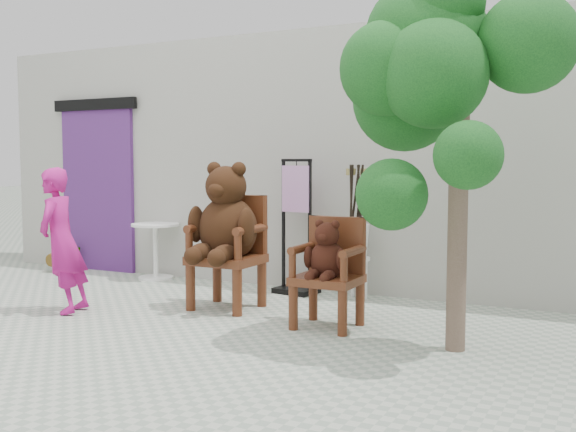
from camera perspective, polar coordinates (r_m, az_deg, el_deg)
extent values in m
plane|color=#9EA493|center=(5.81, -10.85, -10.25)|extent=(60.00, 60.00, 0.00)
cube|color=#ABAAA0|center=(8.29, 2.24, 4.73)|extent=(9.00, 1.00, 3.00)
cube|color=#51236A|center=(9.54, -15.76, 2.14)|extent=(1.20, 0.08, 2.20)
cube|color=black|center=(9.53, -16.08, 9.06)|extent=(1.40, 0.06, 0.15)
cylinder|color=#441E0E|center=(6.82, -8.26, -6.03)|extent=(0.10, 0.10, 0.46)
cylinder|color=#441E0E|center=(7.22, -6.02, -5.42)|extent=(0.10, 0.10, 0.46)
cylinder|color=#441E0E|center=(6.53, -4.33, -6.48)|extent=(0.10, 0.10, 0.46)
cylinder|color=#441E0E|center=(6.94, -2.23, -5.80)|extent=(0.10, 0.10, 0.46)
cube|color=#441E0E|center=(6.83, -5.23, -3.68)|extent=(0.65, 0.60, 0.09)
cube|color=#441E0E|center=(7.00, -4.14, -0.64)|extent=(0.62, 0.09, 0.60)
cylinder|color=#441E0E|center=(7.15, -6.09, -0.55)|extent=(0.09, 0.09, 0.60)
cylinder|color=#441E0E|center=(6.76, -8.38, -2.26)|extent=(0.08, 0.08, 0.27)
cylinder|color=#441E0E|center=(6.94, -7.23, -0.94)|extent=(0.09, 0.57, 0.09)
cylinder|color=#441E0E|center=(6.86, -2.12, -0.74)|extent=(0.09, 0.09, 0.60)
cylinder|color=#441E0E|center=(6.45, -4.27, -2.55)|extent=(0.08, 0.08, 0.27)
cylinder|color=#441E0E|center=(6.64, -3.19, -1.16)|extent=(0.09, 0.57, 0.09)
ellipsoid|color=black|center=(6.82, -5.11, -1.09)|extent=(0.62, 0.53, 0.65)
sphere|color=black|center=(6.76, -5.28, 2.50)|extent=(0.41, 0.41, 0.41)
ellipsoid|color=black|center=(6.62, -6.03, 2.18)|extent=(0.19, 0.15, 0.15)
sphere|color=black|center=(6.84, -6.27, 3.99)|extent=(0.14, 0.14, 0.14)
sphere|color=black|center=(6.69, -4.19, 3.99)|extent=(0.14, 0.14, 0.14)
ellipsoid|color=black|center=(6.86, -7.79, -0.69)|extent=(0.14, 0.21, 0.37)
ellipsoid|color=black|center=(6.68, -7.34, -3.06)|extent=(0.18, 0.36, 0.18)
sphere|color=black|center=(6.57, -8.05, -3.38)|extent=(0.18, 0.18, 0.18)
ellipsoid|color=black|center=(6.55, -3.55, -0.91)|extent=(0.14, 0.21, 0.37)
ellipsoid|color=black|center=(6.54, -5.39, -3.21)|extent=(0.18, 0.36, 0.18)
sphere|color=black|center=(6.42, -6.08, -3.55)|extent=(0.18, 0.18, 0.18)
cylinder|color=#441E0E|center=(6.00, 0.45, -7.77)|extent=(0.08, 0.08, 0.39)
cylinder|color=#441E0E|center=(6.37, 2.15, -7.04)|extent=(0.08, 0.08, 0.39)
cylinder|color=#441E0E|center=(5.81, 4.63, -8.20)|extent=(0.08, 0.08, 0.39)
cylinder|color=#441E0E|center=(6.19, 6.12, -7.40)|extent=(0.08, 0.08, 0.39)
cube|color=#441E0E|center=(6.04, 3.34, -5.42)|extent=(0.56, 0.52, 0.07)
cube|color=#441E0E|center=(6.20, 4.17, -2.41)|extent=(0.53, 0.07, 0.52)
cylinder|color=#441E0E|center=(6.29, 2.12, -2.30)|extent=(0.07, 0.07, 0.52)
cylinder|color=#441E0E|center=(5.93, 0.37, -4.09)|extent=(0.07, 0.07, 0.23)
cylinder|color=#441E0E|center=(6.10, 1.25, -2.74)|extent=(0.07, 0.49, 0.07)
cylinder|color=#441E0E|center=(6.11, 6.28, -2.53)|extent=(0.07, 0.07, 0.52)
cylinder|color=#441E0E|center=(5.73, 4.74, -4.41)|extent=(0.07, 0.07, 0.23)
cylinder|color=#441E0E|center=(5.91, 5.52, -3.00)|extent=(0.07, 0.49, 0.07)
ellipsoid|color=black|center=(6.02, 3.38, -3.74)|extent=(0.33, 0.28, 0.35)
sphere|color=black|center=(5.98, 3.33, -1.60)|extent=(0.22, 0.22, 0.22)
ellipsoid|color=black|center=(5.90, 2.98, -1.84)|extent=(0.10, 0.08, 0.08)
sphere|color=black|center=(6.00, 2.68, -0.67)|extent=(0.08, 0.08, 0.08)
sphere|color=black|center=(5.94, 4.03, -0.73)|extent=(0.08, 0.08, 0.08)
ellipsoid|color=black|center=(6.01, 1.73, -3.51)|extent=(0.08, 0.11, 0.20)
ellipsoid|color=black|center=(5.93, 2.16, -4.97)|extent=(0.10, 0.19, 0.10)
sphere|color=black|center=(5.86, 1.85, -5.19)|extent=(0.09, 0.09, 0.09)
ellipsoid|color=black|center=(5.89, 4.50, -3.69)|extent=(0.08, 0.11, 0.20)
ellipsoid|color=black|center=(5.87, 3.44, -5.07)|extent=(0.10, 0.19, 0.10)
sphere|color=black|center=(5.81, 3.13, -5.29)|extent=(0.09, 0.09, 0.09)
imported|color=#B21576|center=(6.95, -18.61, -2.01)|extent=(0.48, 0.60, 1.42)
cylinder|color=white|center=(8.65, -11.18, -0.73)|extent=(0.60, 0.60, 0.03)
cylinder|color=white|center=(8.69, -11.14, -2.96)|extent=(0.06, 0.06, 0.68)
cylinder|color=white|center=(8.74, -11.11, -5.14)|extent=(0.44, 0.44, 0.03)
cube|color=black|center=(7.67, -0.38, -0.87)|extent=(0.03, 0.03, 1.50)
cube|color=black|center=(7.46, 1.85, -1.02)|extent=(0.03, 0.03, 1.50)
cube|color=black|center=(7.53, 0.73, 4.75)|extent=(0.40, 0.09, 0.03)
cube|color=black|center=(7.67, 0.72, -6.31)|extent=(0.50, 0.41, 0.06)
cube|color=#CA8BCA|center=(7.53, 0.68, 2.31)|extent=(0.36, 0.09, 0.52)
cylinder|color=black|center=(7.53, 0.73, 4.52)|extent=(0.01, 0.01, 0.08)
cylinder|color=white|center=(7.31, 5.72, -3.61)|extent=(0.32, 0.32, 0.03)
cylinder|color=white|center=(7.39, 6.56, -5.25)|extent=(0.03, 0.03, 0.44)
cylinder|color=white|center=(7.45, 5.33, -5.16)|extent=(0.03, 0.03, 0.44)
cylinder|color=white|center=(7.30, 4.84, -5.37)|extent=(0.03, 0.03, 0.44)
cylinder|color=white|center=(7.24, 6.09, -5.46)|extent=(0.03, 0.03, 0.44)
cylinder|color=black|center=(7.30, 5.67, 1.23)|extent=(0.10, 0.08, 0.80)
cylinder|color=olive|center=(7.32, 5.62, 3.75)|extent=(0.04, 0.04, 0.08)
cylinder|color=black|center=(7.24, 5.37, 1.21)|extent=(0.08, 0.11, 0.80)
cylinder|color=olive|center=(7.22, 5.08, 3.74)|extent=(0.04, 0.04, 0.08)
cylinder|color=black|center=(7.23, 6.11, 1.20)|extent=(0.04, 0.13, 0.80)
cylinder|color=olive|center=(7.20, 6.42, 3.73)|extent=(0.04, 0.05, 0.07)
cylinder|color=black|center=(7.26, 6.14, 1.21)|extent=(0.12, 0.15, 0.79)
cylinder|color=olive|center=(7.27, 6.63, 3.74)|extent=(0.05, 0.05, 0.08)
cylinder|color=black|center=(7.28, 6.04, 1.22)|extent=(0.12, 0.07, 0.80)
cylinder|color=olive|center=(7.30, 6.28, 3.74)|extent=(0.04, 0.04, 0.08)
cylinder|color=black|center=(7.26, 5.38, 1.22)|extent=(0.04, 0.13, 0.80)
cylinder|color=olive|center=(7.26, 5.07, 3.75)|extent=(0.04, 0.05, 0.08)
cylinder|color=#4F3C2F|center=(5.38, 14.23, 2.92)|extent=(0.15, 0.15, 2.67)
sphere|color=#103B16|center=(5.64, 11.60, 14.40)|extent=(0.98, 0.98, 0.98)
sphere|color=#103B16|center=(5.76, 9.90, 9.76)|extent=(0.88, 0.88, 0.88)
sphere|color=#103B16|center=(5.26, 12.22, 11.67)|extent=(0.82, 0.82, 0.82)
sphere|color=#103B16|center=(5.43, 19.66, 13.65)|extent=(0.75, 0.75, 0.75)
sphere|color=#103B16|center=(5.59, 12.00, 15.15)|extent=(0.70, 0.70, 0.70)
sphere|color=#103B16|center=(5.55, 12.79, 17.19)|extent=(0.68, 0.68, 0.68)
sphere|color=#103B16|center=(5.40, 8.37, 12.27)|extent=(0.74, 0.74, 0.74)
sphere|color=#103B16|center=(5.02, 8.76, 1.81)|extent=(0.53, 0.53, 0.53)
sphere|color=#103B16|center=(4.78, 15.01, 5.00)|extent=(0.48, 0.48, 0.48)
imported|color=#103B16|center=(9.68, -18.59, -3.21)|extent=(0.39, 0.34, 0.41)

